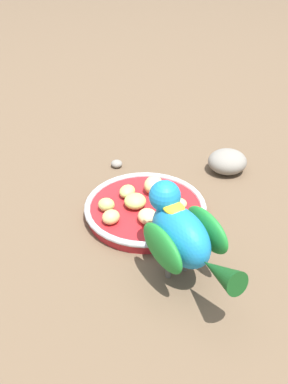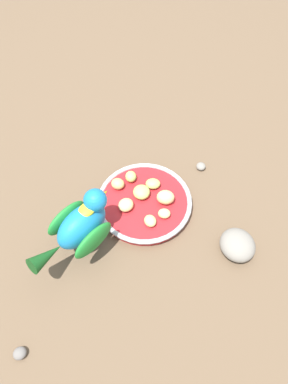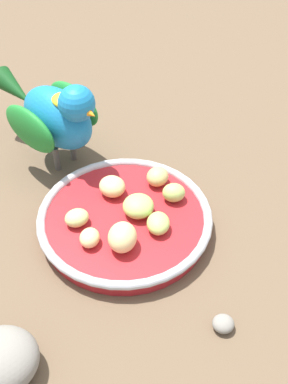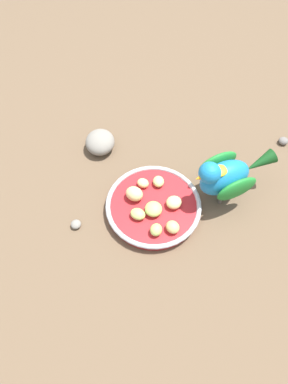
% 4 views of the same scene
% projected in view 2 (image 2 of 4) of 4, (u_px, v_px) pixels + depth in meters
% --- Properties ---
extents(ground_plane, '(4.00, 4.00, 0.00)m').
position_uv_depth(ground_plane, '(131.00, 205.00, 0.85)').
color(ground_plane, brown).
extents(feeding_bowl, '(0.22, 0.22, 0.03)m').
position_uv_depth(feeding_bowl, '(145.00, 203.00, 0.83)').
color(feeding_bowl, '#AD1E23').
rests_on(feeding_bowl, ground_plane).
extents(apple_piece_0, '(0.03, 0.03, 0.02)m').
position_uv_depth(apple_piece_0, '(118.00, 184.00, 0.84)').
color(apple_piece_0, tan).
rests_on(apple_piece_0, feeding_bowl).
extents(apple_piece_1, '(0.05, 0.05, 0.02)m').
position_uv_depth(apple_piece_1, '(141.00, 192.00, 0.83)').
color(apple_piece_1, '#B2CC66').
rests_on(apple_piece_1, feeding_bowl).
extents(apple_piece_2, '(0.04, 0.04, 0.02)m').
position_uv_depth(apple_piece_2, '(124.00, 204.00, 0.81)').
color(apple_piece_2, '#E5C67F').
rests_on(apple_piece_2, feeding_bowl).
extents(apple_piece_3, '(0.04, 0.04, 0.02)m').
position_uv_depth(apple_piece_3, '(153.00, 184.00, 0.84)').
color(apple_piece_3, '#B2CC66').
rests_on(apple_piece_3, feeding_bowl).
extents(apple_piece_4, '(0.04, 0.04, 0.02)m').
position_uv_depth(apple_piece_4, '(131.00, 177.00, 0.85)').
color(apple_piece_4, '#B2CC66').
rests_on(apple_piece_4, feeding_bowl).
extents(apple_piece_5, '(0.05, 0.05, 0.03)m').
position_uv_depth(apple_piece_5, '(166.00, 197.00, 0.82)').
color(apple_piece_5, '#E5C67F').
rests_on(apple_piece_5, feeding_bowl).
extents(apple_piece_6, '(0.04, 0.04, 0.02)m').
position_uv_depth(apple_piece_6, '(150.00, 221.00, 0.79)').
color(apple_piece_6, '#C6D17A').
rests_on(apple_piece_6, feeding_bowl).
extents(apple_piece_7, '(0.03, 0.03, 0.02)m').
position_uv_depth(apple_piece_7, '(164.00, 214.00, 0.80)').
color(apple_piece_7, '#E5C67F').
rests_on(apple_piece_7, feeding_bowl).
extents(parrot, '(0.21, 0.11, 0.14)m').
position_uv_depth(parrot, '(80.00, 226.00, 0.72)').
color(parrot, '#59544C').
rests_on(parrot, ground_plane).
extents(rock_large, '(0.11, 0.11, 0.05)m').
position_uv_depth(rock_large, '(237.00, 245.00, 0.76)').
color(rock_large, gray).
rests_on(rock_large, ground_plane).
extents(pebble_0, '(0.03, 0.03, 0.02)m').
position_uv_depth(pebble_0, '(20.00, 353.00, 0.66)').
color(pebble_0, slate).
rests_on(pebble_0, ground_plane).
extents(pebble_1, '(0.03, 0.03, 0.02)m').
position_uv_depth(pebble_1, '(201.00, 166.00, 0.90)').
color(pebble_1, gray).
rests_on(pebble_1, ground_plane).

